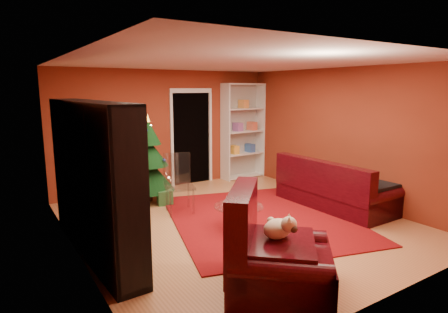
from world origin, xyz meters
TOP-DOWN VIEW (x-y plane):
  - floor at (0.00, 0.00)m, footprint 5.00×5.50m
  - ceiling at (0.00, 0.00)m, footprint 5.00×5.50m
  - wall_back at (0.00, 2.77)m, footprint 5.00×0.05m
  - wall_left at (-2.52, 0.00)m, footprint 0.05×5.50m
  - wall_right at (2.52, 0.00)m, footprint 0.05×5.50m
  - doorway at (0.60, 2.73)m, footprint 1.06×0.60m
  - rug at (0.42, -0.09)m, footprint 3.69×4.03m
  - media_unit at (-2.27, 0.02)m, footprint 0.54×2.68m
  - christmas_tree at (-0.76, 1.93)m, footprint 1.07×1.07m
  - gift_box_teal at (-1.21, 1.85)m, footprint 0.34×0.34m
  - gift_box_green at (-0.61, 1.55)m, footprint 0.34×0.34m
  - gift_box_red at (-1.23, 2.52)m, footprint 0.28×0.28m
  - white_bookshelf at (1.95, 2.57)m, footprint 1.12×0.44m
  - armchair at (-0.81, -2.03)m, footprint 1.67×1.67m
  - dog at (-0.81, -1.95)m, footprint 0.49×0.50m
  - sofa at (2.02, -0.30)m, footprint 1.01×2.19m
  - coffee_table at (-0.18, -0.30)m, footprint 0.95×0.95m
  - acrylic_chair at (-0.59, 0.93)m, footprint 0.61×0.64m

SIDE VIEW (x-z plane):
  - floor at x=0.00m, z-range -0.05..0.00m
  - rug at x=0.42m, z-range 0.00..0.02m
  - gift_box_red at x=-1.23m, z-range 0.00..0.21m
  - gift_box_teal at x=-1.21m, z-range 0.00..0.27m
  - gift_box_green at x=-0.61m, z-range 0.00..0.28m
  - coffee_table at x=-0.18m, z-range -0.04..0.45m
  - armchair at x=-0.81m, z-range 0.00..0.93m
  - sofa at x=2.02m, z-range 0.00..0.94m
  - acrylic_chair at x=-0.59m, z-range 0.00..0.96m
  - dog at x=-0.81m, z-range 0.54..0.84m
  - christmas_tree at x=-0.76m, z-range -0.03..1.71m
  - media_unit at x=-2.27m, z-range 0.00..2.04m
  - doorway at x=0.60m, z-range -0.03..2.13m
  - white_bookshelf at x=1.95m, z-range -0.03..2.35m
  - wall_back at x=0.00m, z-range 0.00..2.60m
  - wall_left at x=-2.52m, z-range 0.00..2.60m
  - wall_right at x=2.52m, z-range 0.00..2.60m
  - ceiling at x=0.00m, z-range 2.60..2.65m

